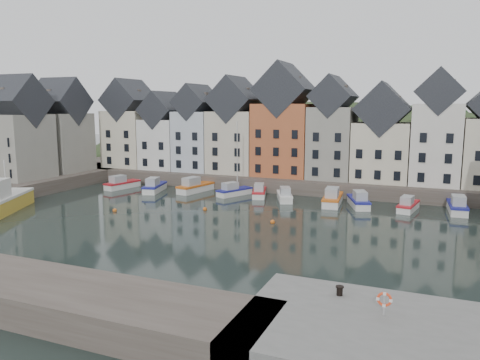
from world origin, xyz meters
The scene contains 19 objects.
ground centered at (0.00, 0.00, 0.00)m, with size 260.00×260.00×0.00m, color black.
far_quay centered at (0.00, 30.00, 1.00)m, with size 90.00×16.00×2.00m, color #473E36.
near_quay centered at (22.00, -20.00, 1.00)m, with size 18.00×10.00×2.00m, color #60605E.
hillside centered at (0.02, 56.00, -17.96)m, with size 153.60×70.40×64.00m.
far_terrace centered at (3.21, 28.00, 8.88)m, with size 72.37×8.16×17.78m.
left_terrace centered at (-36.00, 13.50, 8.88)m, with size 7.65×17.00×15.69m.
mooring_buoys centered at (-4.00, 5.33, 0.15)m, with size 20.50×5.50×0.50m.
boat_a centered at (-23.31, 16.90, 0.71)m, with size 3.12×6.43×2.37m.
boat_b centered at (-16.90, 16.48, 0.74)m, with size 3.60×6.79×2.49m.
boat_c centered at (-11.09, 18.58, 0.78)m, with size 3.46×7.07×2.60m.
boat_d centered at (-4.52, 18.32, 0.72)m, with size 4.01×5.99×11.02m.
boat_e centered at (-0.77, 19.06, 0.66)m, with size 3.37×6.01×2.21m.
boat_f centered at (3.47, 17.69, 0.65)m, with size 3.83×5.93×2.18m.
boat_g centered at (10.17, 17.48, 0.79)m, with size 2.79×7.11×2.66m.
boat_h centered at (13.56, 17.53, 0.72)m, with size 3.98×6.61×2.43m.
boat_i centered at (19.63, 17.52, 0.64)m, with size 2.60×5.84×2.16m.
boat_j centered at (25.29, 18.79, 0.74)m, with size 2.39×6.58×2.48m.
mooring_bollard centered at (17.58, -17.05, 2.31)m, with size 0.48×0.48×0.56m.
life_ring_post centered at (20.26, -18.83, 2.86)m, with size 0.80×0.17×1.30m.
Camera 1 is at (22.20, -43.39, 13.04)m, focal length 35.00 mm.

